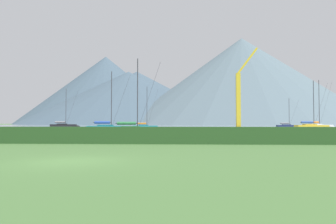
{
  "coord_description": "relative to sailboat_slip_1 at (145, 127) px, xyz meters",
  "views": [
    {
      "loc": [
        4.63,
        -12.62,
        1.57
      ],
      "look_at": [
        1.63,
        42.32,
        3.48
      ],
      "focal_mm": 33.63,
      "sensor_mm": 36.0,
      "label": 1
    }
  ],
  "objects": [
    {
      "name": "dock_crane",
      "position": [
        19.83,
        -14.96,
        4.21
      ],
      "size": [
        4.75,
        2.0,
        15.93
      ],
      "color": "#333338",
      "rests_on": "ground_plane"
    },
    {
      "name": "sailboat_slip_1",
      "position": [
        0.0,
        0.0,
        0.0
      ],
      "size": [
        6.88,
        3.25,
        10.36
      ],
      "rotation": [
        0.0,
        0.0,
        0.23
      ],
      "color": "#19707A",
      "rests_on": "harbor_water"
    },
    {
      "name": "hedge_line",
      "position": [
        4.97,
        -51.59,
        0.06
      ],
      "size": [
        80.0,
        1.2,
        1.28
      ],
      "primitive_type": "cube",
      "color": "#284C23",
      "rests_on": "ground_plane"
    },
    {
      "name": "harbor_water",
      "position": [
        4.97,
        74.41,
        -0.58
      ],
      "size": [
        320.0,
        246.0,
        0.0
      ],
      "primitive_type": "cube",
      "color": "#8499A8",
      "rests_on": "ground_plane"
    },
    {
      "name": "sailboat_slip_9",
      "position": [
        -3.4,
        -22.5,
        0.08
      ],
      "size": [
        7.95,
        3.03,
        10.33
      ],
      "rotation": [
        0.0,
        0.0,
        0.11
      ],
      "color": "#19707A",
      "rests_on": "harbor_water"
    },
    {
      "name": "sailboat_slip_10",
      "position": [
        -26.29,
        16.11,
        0.14
      ],
      "size": [
        8.71,
        4.13,
        11.83
      ],
      "rotation": [
        0.0,
        0.0,
        0.23
      ],
      "color": "black",
      "rests_on": "harbor_water"
    },
    {
      "name": "distant_hill_central_peak",
      "position": [
        -52.22,
        264.25,
        28.27
      ],
      "size": [
        227.09,
        227.09,
        57.7
      ],
      "primitive_type": "cone",
      "color": "#425666",
      "rests_on": "ground_plane"
    },
    {
      "name": "distant_hill_west_ridge",
      "position": [
        -54.5,
        337.96,
        34.34
      ],
      "size": [
        263.82,
        263.82,
        69.85
      ],
      "primitive_type": "cone",
      "color": "#425666",
      "rests_on": "ground_plane"
    },
    {
      "name": "sailboat_slip_4",
      "position": [
        39.43,
        17.96,
        0.0
      ],
      "size": [
        7.07,
        2.39,
        8.71
      ],
      "rotation": [
        0.0,
        0.0,
        0.05
      ],
      "color": "navy",
      "rests_on": "harbor_water"
    },
    {
      "name": "distant_hill_east_ridge",
      "position": [
        64.35,
        229.94,
        41.25
      ],
      "size": [
        229.86,
        229.86,
        83.66
      ],
      "primitive_type": "cone",
      "color": "slate",
      "rests_on": "ground_plane"
    },
    {
      "name": "sailboat_slip_7",
      "position": [
        43.02,
        6.15,
        0.12
      ],
      "size": [
        8.29,
        2.97,
        12.46
      ],
      "rotation": [
        0.0,
        0.0,
        0.08
      ],
      "color": "white",
      "rests_on": "harbor_water"
    },
    {
      "name": "ground_plane",
      "position": [
        4.97,
        -62.59,
        -0.58
      ],
      "size": [
        1000.0,
        1000.0,
        0.0
      ],
      "primitive_type": "plane",
      "color": "#477038"
    },
    {
      "name": "distant_hill_far_shoulder",
      "position": [
        -89.99,
        312.53,
        41.91
      ],
      "size": [
        211.33,
        211.33,
        84.98
      ],
      "primitive_type": "cone",
      "color": "#425666",
      "rests_on": "ground_plane"
    },
    {
      "name": "sailboat_slip_5",
      "position": [
        3.02,
        -35.02,
        0.03
      ],
      "size": [
        7.37,
        2.82,
        9.93
      ],
      "rotation": [
        0.0,
        0.0,
        0.11
      ],
      "color": "#236B38",
      "rests_on": "harbor_water"
    },
    {
      "name": "sailboat_slip_3",
      "position": [
        37.87,
        -3.35,
        0.1
      ],
      "size": [
        8.13,
        2.93,
        11.06
      ],
      "rotation": [
        0.0,
        0.0,
        0.08
      ],
      "color": "gold",
      "rests_on": "harbor_water"
    }
  ]
}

